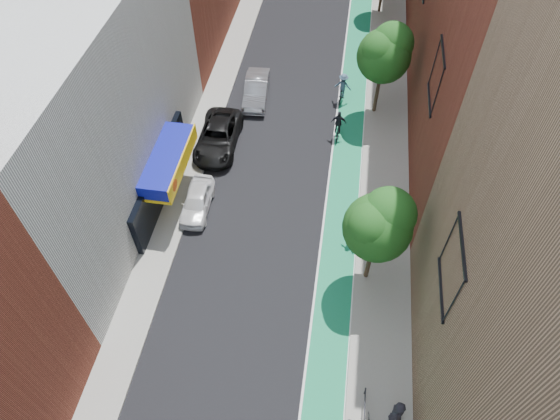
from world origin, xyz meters
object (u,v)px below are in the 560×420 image
at_px(parked_car_silver, 256,90).
at_px(pedestrian, 398,413).
at_px(parked_car_white, 197,201).
at_px(cyclist_lane_mid, 338,127).
at_px(parked_car_black, 218,137).
at_px(cyclist_lane_near, 353,229).
at_px(cyclist_lane_far, 343,89).

xyz_separation_m(parked_car_silver, pedestrian, (10.16, -21.66, 0.28)).
xyz_separation_m(parked_car_white, cyclist_lane_mid, (7.79, 7.63, 0.17)).
height_order(parked_car_black, parked_car_silver, parked_car_black).
distance_m(parked_car_white, parked_car_black, 5.58).
bearing_deg(pedestrian, parked_car_white, -116.60).
bearing_deg(parked_car_white, cyclist_lane_near, -7.16).
distance_m(parked_car_black, cyclist_lane_mid, 8.07).
height_order(cyclist_lane_near, cyclist_lane_far, cyclist_lane_far).
bearing_deg(cyclist_lane_far, parked_car_white, 66.36).
xyz_separation_m(parked_car_black, cyclist_lane_far, (7.80, 6.10, 0.22)).
xyz_separation_m(cyclist_lane_mid, cyclist_lane_far, (0.00, 4.04, 0.15)).
distance_m(parked_car_silver, cyclist_lane_mid, 7.03).
height_order(cyclist_lane_far, pedestrian, cyclist_lane_far).
relative_size(cyclist_lane_near, cyclist_lane_far, 0.95).
distance_m(parked_car_black, pedestrian, 20.10).
xyz_separation_m(parked_car_silver, cyclist_lane_far, (6.20, 0.73, 0.22)).
bearing_deg(cyclist_lane_mid, cyclist_lane_near, 100.30).
xyz_separation_m(parked_car_white, parked_car_silver, (1.59, 10.94, 0.10)).
bearing_deg(cyclist_lane_near, parked_car_silver, -69.34).
height_order(cyclist_lane_near, cyclist_lane_mid, cyclist_lane_mid).
bearing_deg(parked_car_black, parked_car_silver, 72.52).
bearing_deg(pedestrian, parked_car_black, -128.41).
bearing_deg(cyclist_lane_near, pedestrian, 91.67).
height_order(parked_car_white, cyclist_lane_far, cyclist_lane_far).
relative_size(parked_car_black, pedestrian, 3.08).
height_order(cyclist_lane_mid, cyclist_lane_far, cyclist_lane_far).
xyz_separation_m(cyclist_lane_near, pedestrian, (2.46, -9.82, 0.17)).
xyz_separation_m(parked_car_white, pedestrian, (11.75, -10.72, 0.38)).
relative_size(parked_car_white, cyclist_lane_far, 1.78).
distance_m(parked_car_black, cyclist_lane_far, 9.90).
height_order(cyclist_lane_near, pedestrian, cyclist_lane_near).
xyz_separation_m(cyclist_lane_far, pedestrian, (3.96, -22.39, 0.06)).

